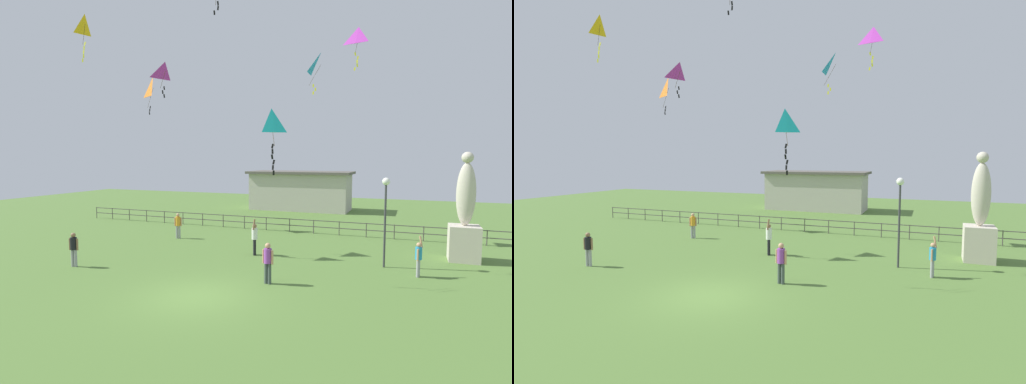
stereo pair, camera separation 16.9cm
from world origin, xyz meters
The scene contains 16 objects.
ground_plane centered at (0.00, 0.00, 0.00)m, with size 80.00×80.00×0.00m, color #517533.
statue_monument centered at (9.97, 9.65, 1.92)m, with size 1.44×1.44×5.52m.
lamppost centered at (6.30, 6.89, 3.13)m, with size 0.36×0.36×4.29m.
person_0 centered at (-7.55, 1.48, 0.95)m, with size 0.49×0.30×1.65m.
person_1 centered at (7.81, 5.81, 0.90)m, with size 0.32×0.46×1.80m.
person_2 centered at (2.00, 2.47, 0.99)m, with size 0.51×0.32×1.72m.
person_3 centered at (-0.34, 6.82, 1.00)m, with size 0.31×0.52×1.99m.
person_4 centered at (-6.61, 9.13, 0.94)m, with size 0.47×0.30×1.64m.
kite_0 centered at (-10.50, 12.14, 10.29)m, with size 1.16×0.96×2.72m.
kite_1 centered at (-5.49, 6.36, 9.96)m, with size 0.91×1.11×1.88m.
kite_2 centered at (1.95, 3.01, 6.57)m, with size 0.89×0.83×2.72m.
kite_3 centered at (1.93, 12.15, 10.92)m, with size 1.15×0.95×2.46m.
kite_5 centered at (-9.21, 4.41, 12.27)m, with size 0.61×0.78×2.50m.
kite_6 centered at (4.11, 12.57, 12.43)m, with size 1.22×0.83×2.58m.
waterfront_railing centered at (-0.39, 14.00, 0.63)m, with size 36.02×0.06×0.95m.
pavilion_building centered at (-3.09, 26.00, 1.95)m, with size 10.22×4.49×3.86m.
Camera 2 is at (7.70, -12.73, 5.23)m, focal length 28.06 mm.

